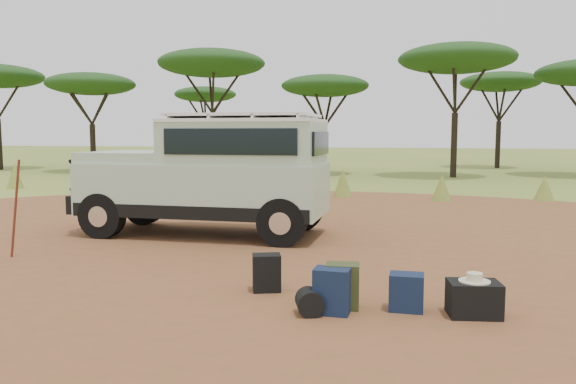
% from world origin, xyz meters
% --- Properties ---
extents(ground, '(140.00, 140.00, 0.00)m').
position_xyz_m(ground, '(0.00, 0.00, 0.00)').
color(ground, olive).
rests_on(ground, ground).
extents(dirt_clearing, '(23.00, 23.00, 0.01)m').
position_xyz_m(dirt_clearing, '(0.00, 0.00, 0.00)').
color(dirt_clearing, brown).
rests_on(dirt_clearing, ground).
extents(grass_fringe, '(36.60, 1.60, 0.90)m').
position_xyz_m(grass_fringe, '(0.12, 8.67, 0.40)').
color(grass_fringe, olive).
rests_on(grass_fringe, ground).
extents(acacia_treeline, '(46.70, 13.20, 6.26)m').
position_xyz_m(acacia_treeline, '(0.75, 19.81, 4.87)').
color(acacia_treeline, black).
rests_on(acacia_treeline, ground).
extents(safari_vehicle, '(4.96, 2.04, 2.37)m').
position_xyz_m(safari_vehicle, '(-1.73, 1.65, 1.15)').
color(safari_vehicle, '#A6C0A4').
rests_on(safari_vehicle, ground).
extents(walking_staff, '(0.37, 0.17, 1.60)m').
position_xyz_m(walking_staff, '(-4.07, -1.06, 0.80)').
color(walking_staff, maroon).
rests_on(walking_staff, ground).
extents(backpack_black, '(0.41, 0.36, 0.48)m').
position_xyz_m(backpack_black, '(0.31, -2.02, 0.24)').
color(backpack_black, black).
rests_on(backpack_black, ground).
extents(backpack_navy, '(0.41, 0.30, 0.52)m').
position_xyz_m(backpack_navy, '(1.24, -2.73, 0.26)').
color(backpack_navy, '#13213E').
rests_on(backpack_navy, ground).
extents(backpack_olive, '(0.40, 0.30, 0.52)m').
position_xyz_m(backpack_olive, '(1.33, -2.51, 0.26)').
color(backpack_olive, '#3A401D').
rests_on(backpack_olive, ground).
extents(duffel_navy, '(0.39, 0.30, 0.43)m').
position_xyz_m(duffel_navy, '(2.05, -2.45, 0.21)').
color(duffel_navy, '#13213E').
rests_on(duffel_navy, ground).
extents(hard_case, '(0.60, 0.47, 0.39)m').
position_xyz_m(hard_case, '(2.78, -2.49, 0.20)').
color(hard_case, black).
rests_on(hard_case, ground).
extents(stuff_sack, '(0.37, 0.37, 0.29)m').
position_xyz_m(stuff_sack, '(1.01, -2.83, 0.15)').
color(stuff_sack, black).
rests_on(stuff_sack, ground).
extents(safari_hat, '(0.34, 0.34, 0.10)m').
position_xyz_m(safari_hat, '(2.78, -2.49, 0.43)').
color(safari_hat, beige).
rests_on(safari_hat, hard_case).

